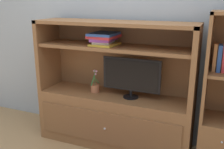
{
  "coord_description": "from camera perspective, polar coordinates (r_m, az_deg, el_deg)",
  "views": [
    {
      "loc": [
        1.05,
        -2.15,
        1.65
      ],
      "look_at": [
        0.0,
        0.35,
        0.86
      ],
      "focal_mm": 41.67,
      "sensor_mm": 36.0,
      "label": 1
    }
  ],
  "objects": [
    {
      "name": "magazine_stack",
      "position": [
        2.84,
        -1.74,
        7.94
      ],
      "size": [
        0.3,
        0.35,
        0.13
      ],
      "color": "gold",
      "rests_on": "media_console"
    },
    {
      "name": "upright_book_row",
      "position": [
        2.61,
        22.64,
        3.41
      ],
      "size": [
        0.12,
        0.14,
        0.26
      ],
      "color": "#A56638",
      "rests_on": "bookshelf_tall"
    },
    {
      "name": "painted_rear_wall",
      "position": [
        3.1,
        2.92,
        11.56
      ],
      "size": [
        6.0,
        0.1,
        2.8
      ],
      "primitive_type": "cube",
      "color": "#9EA8B2",
      "rests_on": "ground_plane"
    },
    {
      "name": "tv_monitor",
      "position": [
        2.79,
        4.24,
        -0.34
      ],
      "size": [
        0.64,
        0.17,
        0.44
      ],
      "color": "black",
      "rests_on": "media_console"
    },
    {
      "name": "bookshelf_tall",
      "position": [
        2.8,
        23.29,
        -8.96
      ],
      "size": [
        0.43,
        0.45,
        1.55
      ],
      "color": "brown",
      "rests_on": "ground_plane"
    },
    {
      "name": "media_console",
      "position": [
        3.01,
        0.41,
        -6.96
      ],
      "size": [
        1.76,
        0.5,
        1.43
      ],
      "color": "brown",
      "rests_on": "ground_plane"
    },
    {
      "name": "potted_plant",
      "position": [
        3.02,
        -3.74,
        -2.82
      ],
      "size": [
        0.1,
        0.13,
        0.26
      ],
      "color": "#B26642",
      "rests_on": "media_console"
    }
  ]
}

